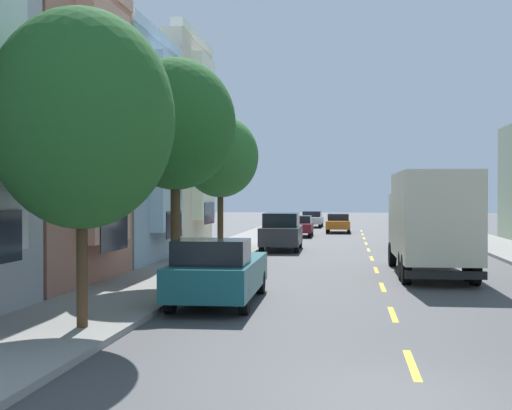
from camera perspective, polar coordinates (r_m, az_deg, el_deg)
ground_plane at (r=39.92m, az=9.00°, el=-3.30°), size 160.00×160.00×0.00m
sidewalk_left at (r=38.39m, az=-1.59°, el=-3.34°), size 3.20×120.00×0.14m
sidewalk_right at (r=38.78m, az=19.65°, el=-3.35°), size 3.20×120.00×0.14m
lane_centerline_dashes at (r=34.44m, az=9.24°, el=-3.93°), size 0.14×47.20×0.01m
townhouse_third_powder_blue at (r=31.40m, az=-19.12°, el=3.93°), size 13.60×7.19×9.55m
townhouse_fourth_cream at (r=38.14m, az=-13.96°, el=4.56°), size 13.34×7.19×11.13m
street_tree_nearest at (r=14.70m, az=-13.98°, el=6.80°), size 3.77×3.77×6.46m
street_tree_second at (r=22.13m, az=-6.57°, el=6.52°), size 3.78×3.78×6.97m
street_tree_third at (r=29.65m, az=-2.91°, el=3.94°), size 3.22×3.22×6.07m
delivery_box_truck at (r=25.28m, az=13.98°, el=-1.07°), size 2.49×7.96×3.61m
parked_hatchback_navy at (r=39.19m, az=15.28°, el=-2.28°), size 1.85×4.05×1.50m
parked_suv_charcoal at (r=36.12m, az=2.08°, el=-2.14°), size 2.04×4.84×1.93m
parked_sedan_silver at (r=63.26m, az=4.58°, el=-1.13°), size 1.90×4.54×1.43m
parked_sedan_burgundy at (r=48.74m, az=3.54°, el=-1.68°), size 1.86×4.52×1.43m
parked_pickup_teal at (r=18.30m, az=-3.08°, el=-5.45°), size 2.10×5.34×1.73m
parked_wagon_champagne at (r=46.88m, az=14.27°, el=-1.73°), size 1.94×4.75×1.50m
moving_orange_sedan at (r=54.21m, az=6.70°, el=-1.44°), size 1.80×4.50×1.43m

